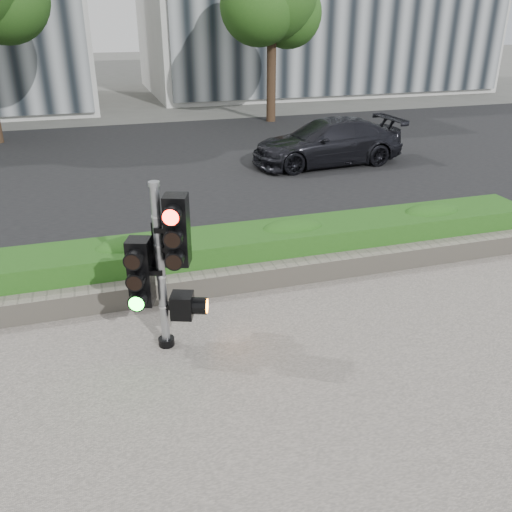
% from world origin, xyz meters
% --- Properties ---
extents(ground, '(120.00, 120.00, 0.00)m').
position_xyz_m(ground, '(0.00, 0.00, 0.00)').
color(ground, '#51514C').
rests_on(ground, ground).
extents(road, '(60.00, 13.00, 0.02)m').
position_xyz_m(road, '(0.00, 10.00, 0.01)').
color(road, black).
rests_on(road, ground).
extents(curb, '(60.00, 0.25, 0.12)m').
position_xyz_m(curb, '(0.00, 3.15, 0.06)').
color(curb, gray).
rests_on(curb, ground).
extents(stone_wall, '(12.00, 0.32, 0.34)m').
position_xyz_m(stone_wall, '(0.00, 1.90, 0.20)').
color(stone_wall, gray).
rests_on(stone_wall, sidewalk).
extents(hedge, '(12.00, 1.00, 0.68)m').
position_xyz_m(hedge, '(0.00, 2.55, 0.37)').
color(hedge, '#43902C').
rests_on(hedge, sidewalk).
extents(traffic_signal, '(0.82, 0.68, 2.21)m').
position_xyz_m(traffic_signal, '(-0.92, 0.69, 1.25)').
color(traffic_signal, black).
rests_on(traffic_signal, sidewalk).
extents(car_dark, '(4.44, 2.00, 1.26)m').
position_xyz_m(car_dark, '(4.87, 8.65, 0.65)').
color(car_dark, black).
rests_on(car_dark, road).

